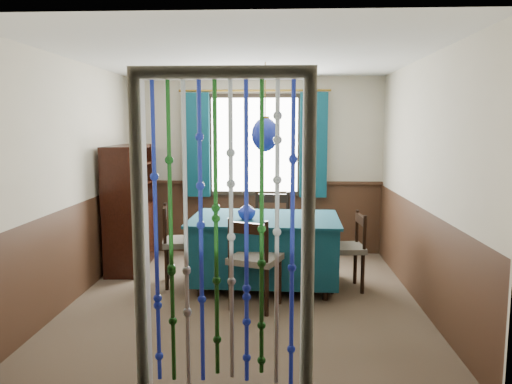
# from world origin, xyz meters

# --- Properties ---
(floor) EXTENTS (4.00, 4.00, 0.00)m
(floor) POSITION_xyz_m (0.00, 0.00, 0.00)
(floor) COLOR brown
(floor) RESTS_ON ground
(ceiling) EXTENTS (4.00, 4.00, 0.00)m
(ceiling) POSITION_xyz_m (0.00, 0.00, 2.50)
(ceiling) COLOR silver
(ceiling) RESTS_ON ground
(wall_back) EXTENTS (3.60, 0.00, 3.60)m
(wall_back) POSITION_xyz_m (0.00, 2.00, 1.25)
(wall_back) COLOR #BCB29A
(wall_back) RESTS_ON ground
(wall_front) EXTENTS (3.60, 0.00, 3.60)m
(wall_front) POSITION_xyz_m (0.00, -2.00, 1.25)
(wall_front) COLOR #BCB29A
(wall_front) RESTS_ON ground
(wall_left) EXTENTS (0.00, 4.00, 4.00)m
(wall_left) POSITION_xyz_m (-1.80, 0.00, 1.25)
(wall_left) COLOR #BCB29A
(wall_left) RESTS_ON ground
(wall_right) EXTENTS (0.00, 4.00, 4.00)m
(wall_right) POSITION_xyz_m (1.80, 0.00, 1.25)
(wall_right) COLOR #BCB29A
(wall_right) RESTS_ON ground
(wainscot_back) EXTENTS (3.60, 0.00, 3.60)m
(wainscot_back) POSITION_xyz_m (0.00, 1.99, 0.50)
(wainscot_back) COLOR #3C2416
(wainscot_back) RESTS_ON ground
(wainscot_front) EXTENTS (3.60, 0.00, 3.60)m
(wainscot_front) POSITION_xyz_m (0.00, -1.99, 0.50)
(wainscot_front) COLOR #3C2416
(wainscot_front) RESTS_ON ground
(wainscot_left) EXTENTS (0.00, 4.00, 4.00)m
(wainscot_left) POSITION_xyz_m (-1.79, 0.00, 0.50)
(wainscot_left) COLOR #3C2416
(wainscot_left) RESTS_ON ground
(wainscot_right) EXTENTS (0.00, 4.00, 4.00)m
(wainscot_right) POSITION_xyz_m (1.79, 0.00, 0.50)
(wainscot_right) COLOR #3C2416
(wainscot_right) RESTS_ON ground
(window) EXTENTS (1.32, 0.12, 1.42)m
(window) POSITION_xyz_m (0.00, 1.95, 1.55)
(window) COLOR black
(window) RESTS_ON wall_back
(doorway) EXTENTS (1.16, 0.12, 2.18)m
(doorway) POSITION_xyz_m (0.00, -1.94, 1.05)
(doorway) COLOR silver
(doorway) RESTS_ON ground
(dining_table) EXTENTS (1.69, 1.20, 0.80)m
(dining_table) POSITION_xyz_m (0.19, 0.46, 0.46)
(dining_table) COLOR #0D3746
(dining_table) RESTS_ON floor
(chair_near) EXTENTS (0.58, 0.57, 0.93)m
(chair_near) POSITION_xyz_m (0.11, -0.25, 0.49)
(chair_near) COLOR black
(chair_near) RESTS_ON floor
(chair_far) EXTENTS (0.52, 0.50, 0.98)m
(chair_far) POSITION_xyz_m (0.25, 1.16, 0.52)
(chair_far) COLOR black
(chair_far) RESTS_ON floor
(chair_left) EXTENTS (0.52, 0.54, 0.92)m
(chair_left) POSITION_xyz_m (-0.79, 0.48, 0.49)
(chair_left) COLOR black
(chair_left) RESTS_ON floor
(chair_right) EXTENTS (0.44, 0.46, 0.86)m
(chair_right) POSITION_xyz_m (1.12, 0.41, 0.46)
(chair_right) COLOR black
(chair_right) RESTS_ON floor
(sideboard) EXTENTS (0.49, 1.22, 1.57)m
(sideboard) POSITION_xyz_m (-1.57, 1.20, 0.56)
(sideboard) COLOR black
(sideboard) RESTS_ON floor
(pendant_lamp) EXTENTS (0.30, 0.30, 0.96)m
(pendant_lamp) POSITION_xyz_m (0.19, 0.46, 1.72)
(pendant_lamp) COLOR olive
(pendant_lamp) RESTS_ON ceiling
(vase_table) EXTENTS (0.23, 0.23, 0.18)m
(vase_table) POSITION_xyz_m (-0.00, 0.33, 0.89)
(vase_table) COLOR navy
(vase_table) RESTS_ON dining_table
(bowl_shelf) EXTENTS (0.27, 0.27, 0.05)m
(bowl_shelf) POSITION_xyz_m (-1.51, 1.00, 1.10)
(bowl_shelf) COLOR beige
(bowl_shelf) RESTS_ON sideboard
(vase_sideboard) EXTENTS (0.22, 0.22, 0.17)m
(vase_sideboard) POSITION_xyz_m (-1.51, 1.48, 0.87)
(vase_sideboard) COLOR beige
(vase_sideboard) RESTS_ON sideboard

